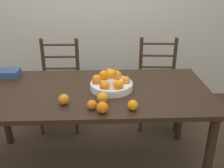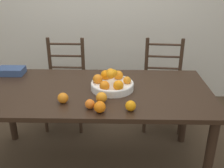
% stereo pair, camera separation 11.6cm
% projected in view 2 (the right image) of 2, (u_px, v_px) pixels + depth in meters
% --- Properties ---
extents(ground_plane, '(12.00, 12.00, 0.00)m').
position_uv_depth(ground_plane, '(95.00, 163.00, 2.43)').
color(ground_plane, '#423323').
extents(wall_back, '(8.00, 0.06, 2.60)m').
position_uv_depth(wall_back, '(102.00, 0.00, 3.26)').
color(wall_back, beige).
rests_on(wall_back, ground_plane).
extents(dining_table, '(1.92, 0.91, 0.76)m').
position_uv_depth(dining_table, '(92.00, 99.00, 2.16)').
color(dining_table, black).
rests_on(dining_table, ground_plane).
extents(fruit_bowl, '(0.35, 0.35, 0.17)m').
position_uv_depth(fruit_bowl, '(112.00, 83.00, 2.11)').
color(fruit_bowl, white).
rests_on(fruit_bowl, dining_table).
extents(orange_loose_0, '(0.08, 0.08, 0.08)m').
position_uv_depth(orange_loose_0, '(101.00, 98.00, 1.90)').
color(orange_loose_0, orange).
rests_on(orange_loose_0, dining_table).
extents(orange_loose_1, '(0.07, 0.07, 0.07)m').
position_uv_depth(orange_loose_1, '(90.00, 104.00, 1.82)').
color(orange_loose_1, orange).
rests_on(orange_loose_1, dining_table).
extents(orange_loose_2, '(0.07, 0.07, 0.07)m').
position_uv_depth(orange_loose_2, '(131.00, 106.00, 1.79)').
color(orange_loose_2, orange).
rests_on(orange_loose_2, dining_table).
extents(orange_loose_3, '(0.08, 0.08, 0.08)m').
position_uv_depth(orange_loose_3, '(100.00, 107.00, 1.77)').
color(orange_loose_3, orange).
rests_on(orange_loose_3, dining_table).
extents(orange_loose_4, '(0.08, 0.08, 0.08)m').
position_uv_depth(orange_loose_4, '(63.00, 98.00, 1.90)').
color(orange_loose_4, orange).
rests_on(orange_loose_4, dining_table).
extents(chair_left, '(0.43, 0.41, 0.97)m').
position_uv_depth(chair_left, '(65.00, 84.00, 2.92)').
color(chair_left, '#382619').
rests_on(chair_left, ground_plane).
extents(chair_right, '(0.45, 0.43, 0.97)m').
position_uv_depth(chair_right, '(163.00, 85.00, 2.89)').
color(chair_right, '#382619').
rests_on(chair_right, ground_plane).
extents(book_stack, '(0.24, 0.15, 0.06)m').
position_uv_depth(book_stack, '(11.00, 71.00, 2.42)').
color(book_stack, '#334770').
rests_on(book_stack, dining_table).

